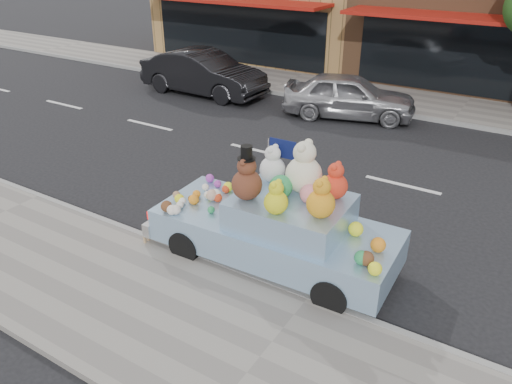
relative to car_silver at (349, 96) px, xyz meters
The scene contains 8 objects.
ground 5.06m from the car_silver, 52.47° to the right, with size 120.00×120.00×0.00m, color black.
near_sidewalk 10.93m from the car_silver, 73.76° to the right, with size 60.00×3.00×0.12m, color gray.
far_sidewalk 4.02m from the car_silver, 39.64° to the left, with size 60.00×3.00×0.12m, color gray.
near_kerb 9.50m from the car_silver, 71.22° to the right, with size 60.00×0.12×0.13m, color gray.
far_kerb 3.28m from the car_silver, 18.62° to the left, with size 60.00×0.12×0.13m, color gray.
car_silver is the anchor object (origin of this frame).
car_dark 5.59m from the car_silver, behind, with size 1.67×4.80×1.58m, color black.
art_car 8.49m from the car_silver, 76.12° to the right, with size 4.54×1.89×2.29m.
Camera 1 is at (2.61, -10.82, 5.26)m, focal length 35.00 mm.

